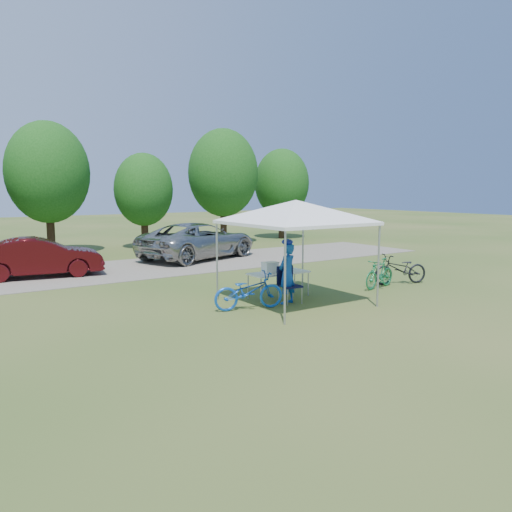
{
  "coord_description": "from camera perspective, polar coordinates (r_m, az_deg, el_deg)",
  "views": [
    {
      "loc": [
        -8.14,
        -10.08,
        2.99
      ],
      "look_at": [
        0.12,
        2.0,
        1.04
      ],
      "focal_mm": 35.0,
      "sensor_mm": 36.0,
      "label": 1
    }
  ],
  "objects": [
    {
      "name": "treeline",
      "position": [
        25.38,
        -16.52,
        8.52
      ],
      "size": [
        24.89,
        4.28,
        6.3
      ],
      "color": "#382314",
      "rests_on": "ground"
    },
    {
      "name": "cyclist",
      "position": [
        13.12,
        3.57,
        -2.02
      ],
      "size": [
        0.67,
        0.55,
        1.6
      ],
      "primitive_type": "imported",
      "rotation": [
        0.0,
        0.0,
        3.46
      ],
      "color": "#1346A1",
      "rests_on": "ground"
    },
    {
      "name": "canopy",
      "position": [
        12.97,
        4.59,
        6.08
      ],
      "size": [
        4.53,
        4.53,
        3.0
      ],
      "color": "#A5A5AA",
      "rests_on": "ground"
    },
    {
      "name": "bike_dark",
      "position": [
        16.48,
        16.21,
        -1.45
      ],
      "size": [
        1.95,
        1.16,
        0.97
      ],
      "primitive_type": "imported",
      "rotation": [
        0.0,
        0.0,
        -1.87
      ],
      "color": "black",
      "rests_on": "ground"
    },
    {
      "name": "ground",
      "position": [
        13.3,
        4.47,
        -5.42
      ],
      "size": [
        100.0,
        100.0,
        0.0
      ],
      "primitive_type": "plane",
      "color": "#2D5119",
      "rests_on": "ground"
    },
    {
      "name": "folding_table",
      "position": [
        13.9,
        2.61,
        -2.02
      ],
      "size": [
        1.73,
        0.72,
        0.71
      ],
      "color": "white",
      "rests_on": "ground"
    },
    {
      "name": "folding_chair",
      "position": [
        13.28,
        3.65,
        -2.89
      ],
      "size": [
        0.54,
        0.56,
        0.97
      ],
      "rotation": [
        0.0,
        0.0,
        -0.1
      ],
      "color": "black",
      "rests_on": "ground"
    },
    {
      "name": "cooler",
      "position": [
        13.69,
        1.61,
        -1.32
      ],
      "size": [
        0.43,
        0.29,
        0.31
      ],
      "color": "white",
      "rests_on": "folding_table"
    },
    {
      "name": "gravel_strip",
      "position": [
        20.06,
        -10.0,
        -1.06
      ],
      "size": [
        24.0,
        5.0,
        0.02
      ],
      "primitive_type": "cube",
      "color": "gray",
      "rests_on": "ground"
    },
    {
      "name": "minivan",
      "position": [
        21.73,
        -6.56,
        1.77
      ],
      "size": [
        6.14,
        4.25,
        1.56
      ],
      "primitive_type": "imported",
      "rotation": [
        0.0,
        0.0,
        1.9
      ],
      "color": "#9EA09B",
      "rests_on": "gravel_strip"
    },
    {
      "name": "bike_blue",
      "position": [
        12.51,
        -0.83,
        -4.01
      ],
      "size": [
        1.9,
        1.05,
        0.94
      ],
      "primitive_type": "imported",
      "rotation": [
        0.0,
        0.0,
        1.32
      ],
      "color": "blue",
      "rests_on": "ground"
    },
    {
      "name": "bike_green",
      "position": [
        15.66,
        13.93,
        -1.95
      ],
      "size": [
        1.56,
        0.71,
        0.91
      ],
      "primitive_type": "imported",
      "rotation": [
        0.0,
        0.0,
        -1.37
      ],
      "color": "#186F3D",
      "rests_on": "ground"
    },
    {
      "name": "sedan",
      "position": [
        18.56,
        -23.49,
        -0.14
      ],
      "size": [
        4.27,
        2.04,
        1.35
      ],
      "primitive_type": "imported",
      "rotation": [
        0.0,
        0.0,
        1.42
      ],
      "color": "#420B0D",
      "rests_on": "gravel_strip"
    },
    {
      "name": "ice_cream_cup",
      "position": [
        14.09,
        4.05,
        -1.61
      ],
      "size": [
        0.08,
        0.08,
        0.06
      ],
      "primitive_type": "cylinder",
      "color": "gold",
      "rests_on": "folding_table"
    }
  ]
}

